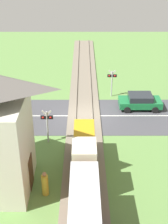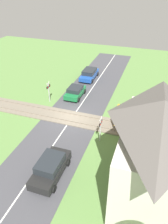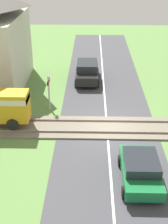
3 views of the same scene
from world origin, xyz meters
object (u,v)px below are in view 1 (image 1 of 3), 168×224
crossing_signal_west_approach (112,79)px  train (84,200)px  crossing_signal_east_approach (47,122)px  car_near_crossing (140,101)px  pedestrian_by_station (45,184)px

crossing_signal_west_approach → train: bearing=80.5°
train → crossing_signal_east_approach: (2.69, -7.99, -0.11)m
car_near_crossing → crossing_signal_east_approach: size_ratio=1.39×
crossing_signal_west_approach → car_near_crossing: bearing=131.8°
car_near_crossing → train: bearing=69.5°
car_near_crossing → crossing_signal_east_approach: crossing_signal_east_approach is taller
crossing_signal_west_approach → pedestrian_by_station: (4.99, 13.70, -1.02)m
car_near_crossing → pedestrian_by_station: size_ratio=2.33×
crossing_signal_east_approach → crossing_signal_west_approach: bearing=-123.5°
train → crossing_signal_west_approach: train is taller
train → crossing_signal_west_approach: bearing=-99.5°
pedestrian_by_station → crossing_signal_west_approach: bearing=-110.0°
train → crossing_signal_west_approach: size_ratio=5.06×
car_near_crossing → crossing_signal_west_approach: (2.35, -2.63, 1.02)m
train → pedestrian_by_station: bearing=-46.6°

